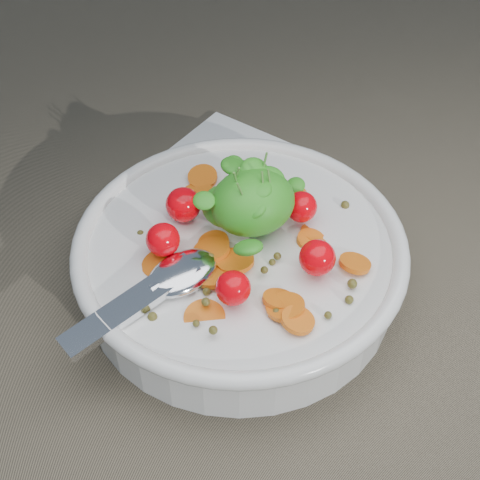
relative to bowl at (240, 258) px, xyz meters
name	(u,v)px	position (x,y,z in m)	size (l,w,h in m)	color
ground	(214,294)	(-0.03, 0.00, -0.04)	(6.00, 6.00, 0.00)	#7A6E57
bowl	(240,258)	(0.00, 0.00, 0.00)	(0.33, 0.30, 0.13)	white
napkin	(222,161)	(0.05, 0.18, -0.03)	(0.14, 0.12, 0.01)	white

